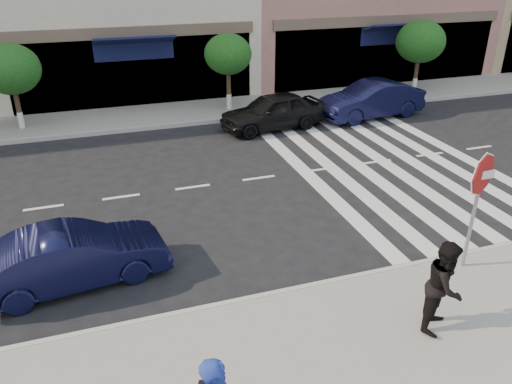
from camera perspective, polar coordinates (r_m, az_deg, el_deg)
name	(u,v)px	position (r m, az deg, el deg)	size (l,w,h in m)	color
ground	(231,262)	(10.98, -2.88, -7.97)	(120.00, 120.00, 0.00)	black
sidewalk_far	(157,115)	(20.84, -11.28, 8.58)	(60.00, 3.00, 0.15)	gray
street_tree_wb	(10,69)	(20.14, -26.28, 12.45)	(2.10, 2.10, 3.06)	#473323
street_tree_c	(228,55)	(20.67, -3.22, 15.41)	(1.90, 1.90, 3.04)	#473323
street_tree_ea	(420,42)	(24.59, 18.29, 15.99)	(2.20, 2.20, 3.19)	#473323
stop_sign	(480,186)	(10.59, 24.25, 0.62)	(0.90, 0.11, 2.55)	gray
walker	(445,286)	(9.15, 20.78, -10.02)	(0.83, 0.64, 1.70)	black
car_near_mid	(74,257)	(10.66, -20.10, -6.97)	(1.29, 3.69, 1.22)	black
car_far_mid	(272,111)	(18.92, 1.88, 9.20)	(1.59, 3.96, 1.35)	black
car_far_right	(371,100)	(20.79, 13.02, 10.22)	(1.52, 4.35, 1.43)	black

